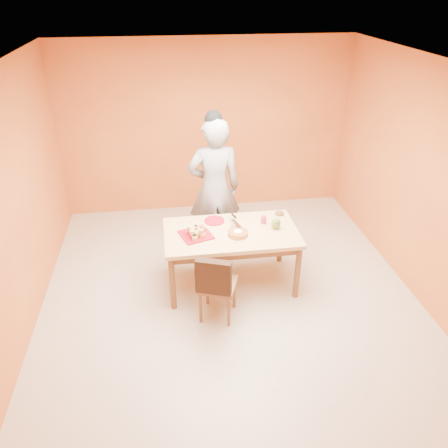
{
  "coord_description": "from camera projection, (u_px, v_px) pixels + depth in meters",
  "views": [
    {
      "loc": [
        -0.68,
        -4.14,
        3.42
      ],
      "look_at": [
        -0.03,
        0.3,
        0.87
      ],
      "focal_mm": 35.0,
      "sensor_mm": 36.0,
      "label": 1
    }
  ],
  "objects": [
    {
      "name": "wall_back",
      "position": [
        206.0,
        128.0,
        6.82
      ],
      "size": [
        4.5,
        0.0,
        4.5
      ],
      "primitive_type": "plane",
      "rotation": [
        1.57,
        0.0,
        0.0
      ],
      "color": "orange",
      "rests_on": "floor"
    },
    {
      "name": "wall_right",
      "position": [
        427.0,
        186.0,
        4.95
      ],
      "size": [
        0.0,
        5.0,
        5.0
      ],
      "primitive_type": "plane",
      "rotation": [
        1.57,
        0.0,
        -1.57
      ],
      "color": "orange",
      "rests_on": "floor"
    },
    {
      "name": "checker_tin",
      "position": [
        279.0,
        213.0,
        5.59
      ],
      "size": [
        0.14,
        0.14,
        0.03
      ],
      "primitive_type": "cylinder",
      "rotation": [
        0.0,
        0.0,
        0.41
      ],
      "color": "#341E0E",
      "rests_on": "dining_table"
    },
    {
      "name": "egg_ornament",
      "position": [
        276.0,
        224.0,
        5.25
      ],
      "size": [
        0.14,
        0.13,
        0.15
      ],
      "primitive_type": "ellipsoid",
      "rotation": [
        0.0,
        0.0,
        0.38
      ],
      "color": "olive",
      "rests_on": "dining_table"
    },
    {
      "name": "floor",
      "position": [
        230.0,
        297.0,
        5.34
      ],
      "size": [
        5.0,
        5.0,
        0.0
      ],
      "primitive_type": "plane",
      "color": "beige",
      "rests_on": "ground"
    },
    {
      "name": "pastry_pile",
      "position": [
        196.0,
        230.0,
        5.11
      ],
      "size": [
        0.31,
        0.31,
        0.1
      ],
      "primitive_type": null,
      "color": "#DFB45F",
      "rests_on": "pastry_platter"
    },
    {
      "name": "white_cake_plate",
      "position": [
        238.0,
        236.0,
        5.12
      ],
      "size": [
        0.37,
        0.37,
        0.01
      ],
      "primitive_type": "cylinder",
      "rotation": [
        0.0,
        0.0,
        -0.28
      ],
      "color": "white",
      "rests_on": "dining_table"
    },
    {
      "name": "dining_table",
      "position": [
        231.0,
        238.0,
        5.28
      ],
      "size": [
        1.6,
        0.9,
        0.76
      ],
      "color": "#E9C97A",
      "rests_on": "floor"
    },
    {
      "name": "wall_left",
      "position": [
        11.0,
        213.0,
        4.39
      ],
      "size": [
        0.0,
        5.0,
        5.0
      ],
      "primitive_type": "plane",
      "rotation": [
        1.57,
        0.0,
        1.57
      ],
      "color": "orange",
      "rests_on": "floor"
    },
    {
      "name": "cake_server",
      "position": [
        236.0,
        223.0,
        5.25
      ],
      "size": [
        0.11,
        0.24,
        0.01
      ],
      "primitive_type": "cube",
      "rotation": [
        0.0,
        0.0,
        0.28
      ],
      "color": "silver",
      "rests_on": "sponge_cake"
    },
    {
      "name": "pastry_platter",
      "position": [
        196.0,
        235.0,
        5.14
      ],
      "size": [
        0.43,
        0.43,
        0.02
      ],
      "primitive_type": "cube",
      "rotation": [
        0.0,
        0.0,
        0.31
      ],
      "color": "maroon",
      "rests_on": "dining_table"
    },
    {
      "name": "dining_chair",
      "position": [
        218.0,
        284.0,
        4.84
      ],
      "size": [
        0.52,
        0.58,
        0.88
      ],
      "rotation": [
        0.0,
        0.0,
        -0.35
      ],
      "color": "brown",
      "rests_on": "floor"
    },
    {
      "name": "person",
      "position": [
        214.0,
        189.0,
        5.79
      ],
      "size": [
        0.73,
        0.5,
        1.93
      ],
      "primitive_type": "imported",
      "rotation": [
        0.0,
        0.0,
        3.2
      ],
      "color": "gray",
      "rests_on": "floor"
    },
    {
      "name": "ceiling",
      "position": [
        232.0,
        67.0,
        4.0
      ],
      "size": [
        5.0,
        5.0,
        0.0
      ],
      "primitive_type": "plane",
      "rotation": [
        3.14,
        0.0,
        0.0
      ],
      "color": "silver",
      "rests_on": "wall_back"
    },
    {
      "name": "red_dinner_plate",
      "position": [
        214.0,
        221.0,
        5.44
      ],
      "size": [
        0.28,
        0.28,
        0.02
      ],
      "primitive_type": "cylinder",
      "rotation": [
        0.0,
        0.0,
        -0.09
      ],
      "color": "maroon",
      "rests_on": "dining_table"
    },
    {
      "name": "magenta_glass",
      "position": [
        264.0,
        220.0,
        5.38
      ],
      "size": [
        0.09,
        0.09,
        0.1
      ],
      "primitive_type": "cylinder",
      "rotation": [
        0.0,
        0.0,
        0.41
      ],
      "color": "#B91B62",
      "rests_on": "dining_table"
    },
    {
      "name": "sponge_cake",
      "position": [
        238.0,
        234.0,
        5.11
      ],
      "size": [
        0.26,
        0.26,
        0.06
      ],
      "primitive_type": "cylinder",
      "rotation": [
        0.0,
        0.0,
        -0.04
      ],
      "color": "#BF7731",
      "rests_on": "white_cake_plate"
    }
  ]
}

